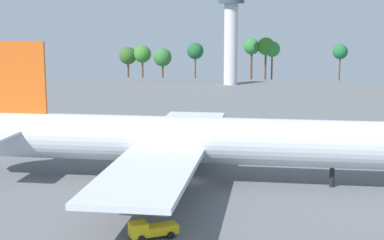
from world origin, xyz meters
TOP-DOWN VIEW (x-y plane):
  - ground_plane at (0.00, 0.00)m, footprint 278.58×278.58m
  - cargo_airplane at (-0.21, 0.00)m, footprint 69.64×58.86m
  - fuel_truck at (-1.20, -23.13)m, footprint 5.60×4.30m
  - cargo_loader at (20.78, 17.87)m, footprint 4.51×3.57m
  - control_tower at (-4.44, 127.16)m, footprint 9.28×9.28m
  - tree_line_backdrop at (-9.14, 146.57)m, footprint 118.88×7.22m

SIDE VIEW (x-z plane):
  - ground_plane at x=0.00m, z-range 0.00..0.00m
  - fuel_truck at x=-1.20m, z-range 0.01..1.96m
  - cargo_loader at x=20.78m, z-range -0.09..2.34m
  - cargo_airplane at x=-0.21m, z-range -4.11..16.43m
  - tree_line_backdrop at x=-9.14m, z-range 2.09..18.42m
  - control_tower at x=-4.44m, z-range 3.89..37.47m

